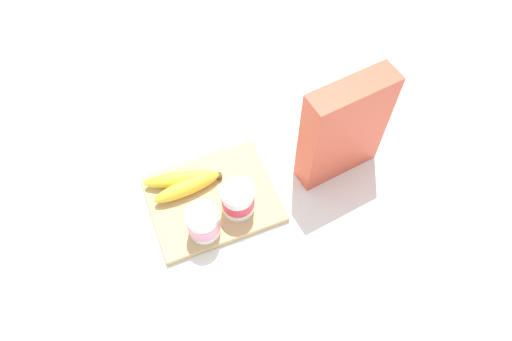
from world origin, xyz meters
TOP-DOWN VIEW (x-y plane):
  - ground_plane at (0.00, 0.00)m, footprint 2.40×2.40m
  - cutting_board at (0.00, 0.00)m, footprint 0.28×0.23m
  - cereal_box at (-0.31, 0.02)m, footprint 0.20×0.09m
  - yogurt_cup_front at (-0.04, 0.05)m, footprint 0.07×0.07m
  - yogurt_cup_back at (0.04, 0.07)m, footprint 0.07×0.07m
  - banana_bunch at (0.05, -0.05)m, footprint 0.18×0.09m

SIDE VIEW (x-z plane):
  - ground_plane at x=0.00m, z-range 0.00..0.00m
  - cutting_board at x=0.00m, z-range 0.00..0.02m
  - banana_bunch at x=0.05m, z-range 0.02..0.06m
  - yogurt_cup_back at x=0.04m, z-range 0.02..0.10m
  - yogurt_cup_front at x=-0.04m, z-range 0.02..0.10m
  - cereal_box at x=-0.31m, z-range 0.00..0.28m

